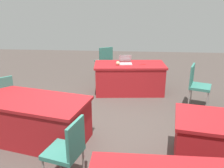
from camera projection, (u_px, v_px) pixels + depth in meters
The scene contains 10 objects.
ground_plane at pixel (100, 136), 4.39m from camera, with size 14.40×14.40×0.00m, color #4C423D.
table_foreground at pixel (129, 78), 6.27m from camera, with size 1.84×0.98×0.76m.
table_mid_right at pixel (35, 120), 4.15m from camera, with size 1.97×1.30×0.76m.
chair_near_front at pixel (104, 60), 7.33m from camera, with size 0.60×0.60×0.97m.
chair_tucked_left at pixel (2, 96), 4.71m from camera, with size 0.62×0.62×0.96m.
chair_tucked_right at pixel (68, 148), 3.12m from camera, with size 0.54×0.54×0.94m.
chair_back_row at pixel (197, 83), 5.39m from camera, with size 0.56×0.56×0.96m.
laptop_silver at pixel (125, 62), 6.15m from camera, with size 0.35×0.32×0.21m.
yarn_ball at pixel (118, 63), 6.02m from camera, with size 0.10×0.10×0.10m, color beige.
scissors_red at pixel (142, 64), 6.07m from camera, with size 0.18×0.04×0.01m, color red.
Camera 1 is at (-0.52, 3.79, 2.37)m, focal length 39.04 mm.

